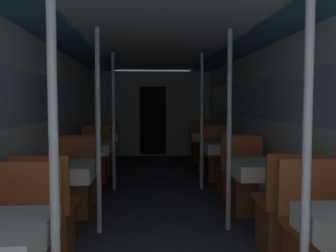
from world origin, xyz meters
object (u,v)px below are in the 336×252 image
chair_left_near_1 (47,224)px  dining_table_right_3 (206,138)px  support_pole_left_2 (113,122)px  chair_left_far_1 (73,191)px  chair_right_far_0 (319,249)px  dining_table_right_1 (264,172)px  chair_right_near_3 (211,157)px  dining_table_left_1 (62,174)px  chair_left_far_2 (94,165)px  chair_right_near_1 (284,220)px  dining_table_left_3 (103,138)px  support_pole_left_1 (98,132)px  chair_left_near_3 (99,158)px  chair_left_far_3 (106,150)px  support_pole_left_0 (54,161)px  dining_table_left_2 (89,150)px  support_pole_right_2 (202,121)px  dining_table_right_2 (226,149)px  chair_right_far_2 (218,163)px  support_pole_right_0 (307,158)px  chair_right_far_1 (248,189)px  chair_left_near_2 (83,179)px  support_pole_right_1 (229,131)px  chair_right_far_3 (201,149)px  chair_right_near_2 (235,177)px

chair_left_near_1 → dining_table_right_3: bearing=64.1°
support_pole_left_2 → chair_left_far_1: bearing=-106.5°
chair_right_far_0 → dining_table_right_1: size_ratio=1.27×
chair_left_far_1 → chair_right_near_3: size_ratio=1.00×
dining_table_left_1 → chair_left_near_1: size_ratio=0.79×
chair_left_far_2 → chair_right_near_1: (2.07, -3.02, 0.00)m
dining_table_left_1 → dining_table_left_3: 3.67m
support_pole_left_1 → dining_table_left_3: bearing=95.7°
chair_left_near_3 → dining_table_right_3: 2.17m
chair_left_near_3 → chair_left_far_3: (0.00, 1.18, 0.00)m
dining_table_right_3 → support_pole_left_0: bearing=-107.1°
chair_left_far_1 → dining_table_left_2: size_ratio=1.27×
dining_table_left_1 → support_pole_right_2: support_pole_right_2 is taller
dining_table_right_2 → chair_right_far_2: bearing=90.0°
support_pole_right_0 → chair_right_near_3: 4.99m
chair_left_near_3 → dining_table_left_1: bearing=-90.0°
chair_right_far_1 → dining_table_right_3: size_ratio=1.27×
chair_right_far_2 → support_pole_right_2: bearing=57.9°
support_pole_left_1 → dining_table_right_2: 2.54m
chair_left_far_1 → dining_table_right_1: (2.07, -0.59, 0.32)m
chair_left_near_2 → chair_left_near_3: same height
support_pole_left_0 → dining_table_left_2: bearing=95.7°
chair_left_far_3 → dining_table_right_2: size_ratio=1.27×
chair_left_far_2 → dining_table_right_3: chair_left_far_2 is taller
support_pole_left_2 → dining_table_right_2: 1.75m
dining_table_left_1 → dining_table_left_2: bearing=90.0°
support_pole_left_1 → dining_table_left_3: 3.72m
chair_left_far_2 → chair_left_far_3: 1.84m
dining_table_right_1 → chair_right_near_3: (-0.00, 3.08, -0.32)m
chair_left_far_3 → chair_right_far_2: (2.07, -1.84, 0.00)m
chair_left_far_1 → dining_table_left_2: chair_left_far_1 is taller
chair_left_far_1 → chair_left_near_2: size_ratio=1.00×
support_pole_right_1 → dining_table_right_3: 3.72m
chair_right_far_0 → chair_left_near_2: bearing=-50.4°
dining_table_left_3 → support_pole_right_0: support_pole_right_0 is taller
chair_left_far_2 → chair_right_far_1: same height
chair_left_far_1 → support_pole_right_1: bearing=160.8°
chair_left_near_2 → dining_table_right_1: size_ratio=1.27×
chair_left_far_1 → chair_right_near_3: bearing=-129.6°
dining_table_left_2 → chair_left_far_2: bearing=90.0°
support_pole_left_1 → support_pole_right_0: bearing=-54.1°
chair_right_far_1 → support_pole_left_2: bearing=-36.3°
support_pole_left_1 → chair_left_near_3: support_pole_left_1 is taller
chair_left_near_2 → chair_right_far_2: (2.07, 1.18, 0.00)m
support_pole_left_2 → support_pole_right_1: size_ratio=1.00×
dining_table_left_1 → chair_right_far_3: size_ratio=0.79×
chair_right_near_2 → dining_table_left_1: bearing=-148.9°
dining_table_right_2 → chair_right_far_2: (-0.00, 0.59, -0.32)m
dining_table_left_1 → dining_table_right_1: (2.07, 0.00, 0.00)m
chair_right_far_1 → support_pole_left_1: bearing=19.2°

